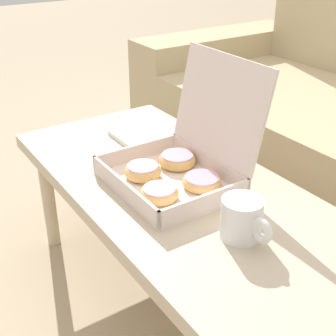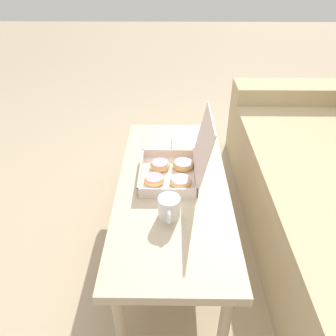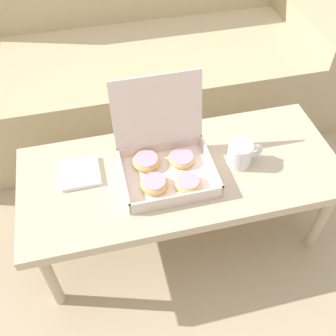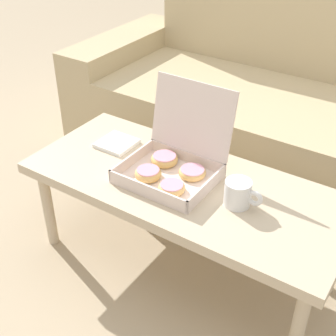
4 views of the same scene
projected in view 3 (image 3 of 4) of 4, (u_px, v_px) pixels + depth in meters
ground_plane at (175, 217)px, 1.82m from camera, size 12.00×12.00×0.00m
couch at (137, 60)px, 2.14m from camera, size 2.15×0.88×0.94m
coffee_table at (181, 177)px, 1.49m from camera, size 1.19×0.51×0.41m
pastry_box at (165, 160)px, 1.42m from camera, size 0.33×0.33×0.32m
coffee_mug at (241, 154)px, 1.45m from camera, size 0.13×0.09×0.09m
napkin_stack at (80, 173)px, 1.43m from camera, size 0.14×0.14×0.02m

